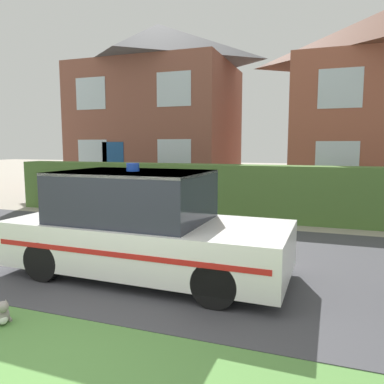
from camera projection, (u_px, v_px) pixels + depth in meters
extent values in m
plane|color=#A89E8E|center=(33.00, 369.00, 3.28)|extent=(80.00, 80.00, 0.00)
cube|color=#424247|center=(182.00, 256.00, 6.65)|extent=(28.00, 5.34, 0.01)
cube|color=#568C42|center=(42.00, 363.00, 3.37)|extent=(28.00, 1.67, 0.01)
cube|color=#4C7233|center=(227.00, 192.00, 10.05)|extent=(13.01, 0.71, 1.45)
cylinder|color=black|center=(215.00, 284.00, 4.49)|extent=(0.58, 0.21, 0.58)
cylinder|color=black|center=(244.00, 251.00, 5.91)|extent=(0.58, 0.21, 0.58)
cylinder|color=black|center=(44.00, 261.00, 5.39)|extent=(0.58, 0.21, 0.58)
cylinder|color=black|center=(104.00, 237.00, 6.81)|extent=(0.58, 0.21, 0.58)
cube|color=white|center=(148.00, 242.00, 5.62)|extent=(4.20, 1.81, 0.66)
cube|color=#232833|center=(133.00, 196.00, 5.62)|extent=(2.21, 1.60, 0.74)
cube|color=white|center=(133.00, 173.00, 5.58)|extent=(2.21, 1.60, 0.04)
cube|color=red|center=(117.00, 255.00, 4.81)|extent=(3.96, 0.09, 0.07)
cube|color=red|center=(171.00, 227.00, 6.42)|extent=(3.96, 0.09, 0.07)
cylinder|color=blue|center=(133.00, 167.00, 5.57)|extent=(0.19, 0.19, 0.12)
ellipsoid|color=gray|center=(1.00, 315.00, 4.10)|extent=(0.29, 0.27, 0.21)
ellipsoid|color=white|center=(3.00, 319.00, 4.03)|extent=(0.11, 0.11, 0.12)
sphere|color=gray|center=(3.00, 307.00, 4.01)|extent=(0.12, 0.12, 0.12)
cone|color=gray|center=(6.00, 301.00, 4.02)|extent=(0.05, 0.05, 0.05)
cylinder|color=gray|center=(9.00, 317.00, 4.24)|extent=(0.19, 0.13, 0.04)
cube|color=brown|center=(159.00, 128.00, 17.47)|extent=(6.75, 5.28, 5.52)
pyramid|color=#56565B|center=(158.00, 46.00, 17.01)|extent=(7.08, 5.55, 1.89)
cube|color=navy|center=(113.00, 167.00, 15.49)|extent=(1.00, 0.02, 2.10)
cube|color=silver|center=(93.00, 155.00, 15.75)|extent=(1.40, 0.02, 1.30)
cube|color=silver|center=(174.00, 156.00, 14.52)|extent=(1.40, 0.02, 1.30)
cube|color=silver|center=(91.00, 94.00, 15.44)|extent=(1.40, 0.02, 1.30)
cube|color=silver|center=(174.00, 89.00, 14.21)|extent=(1.40, 0.02, 1.30)
cube|color=silver|center=(337.00, 160.00, 12.64)|extent=(1.40, 0.02, 1.30)
cube|color=silver|center=(340.00, 88.00, 12.34)|extent=(1.40, 0.02, 1.30)
cube|color=black|center=(106.00, 191.00, 12.47)|extent=(0.67, 0.62, 0.91)
cube|color=black|center=(105.00, 176.00, 12.41)|extent=(0.70, 0.65, 0.10)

